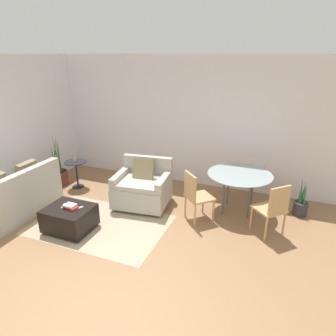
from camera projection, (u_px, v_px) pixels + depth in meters
name	position (u px, v px, depth m)	size (l,w,h in m)	color
ground_plane	(94.00, 267.00, 4.12)	(20.00, 20.00, 0.00)	#936B47
wall_back	(177.00, 121.00, 6.49)	(12.00, 0.06, 2.75)	white
wall_left	(13.00, 128.00, 5.88)	(0.06, 12.00, 2.75)	white
area_rug	(100.00, 224.00, 5.15)	(2.25, 1.52, 0.01)	tan
couch	(11.00, 200.00, 5.35)	(0.93, 1.71, 0.91)	#B2ADA3
armchair	(143.00, 187.00, 5.72)	(1.08, 0.98, 0.92)	#B2ADA3
ottoman	(70.00, 218.00, 4.92)	(0.74, 0.62, 0.41)	black
book_stack	(70.00, 206.00, 4.83)	(0.25, 0.17, 0.06)	#B72D28
tv_remote_primary	(64.00, 206.00, 4.91)	(0.10, 0.16, 0.01)	#B7B7BC
tv_remote_secondary	(79.00, 208.00, 4.84)	(0.10, 0.14, 0.01)	#B7B7BC
potted_plant	(59.00, 173.00, 6.66)	(0.36, 0.36, 1.16)	brown
side_table	(76.00, 169.00, 6.45)	(0.46, 0.46, 0.59)	black
picture_frame	(75.00, 158.00, 6.36)	(0.13, 0.06, 0.16)	#8C6647
dining_table	(240.00, 178.00, 5.38)	(1.16, 1.16, 0.74)	#99A8AD
dining_chair_near_left	(195.00, 194.00, 5.10)	(0.59, 0.59, 0.90)	tan
dining_chair_near_right	(273.00, 207.00, 4.67)	(0.59, 0.59, 0.90)	tan
potted_plant_small	(301.00, 205.00, 5.40)	(0.25, 0.25, 0.73)	#333338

